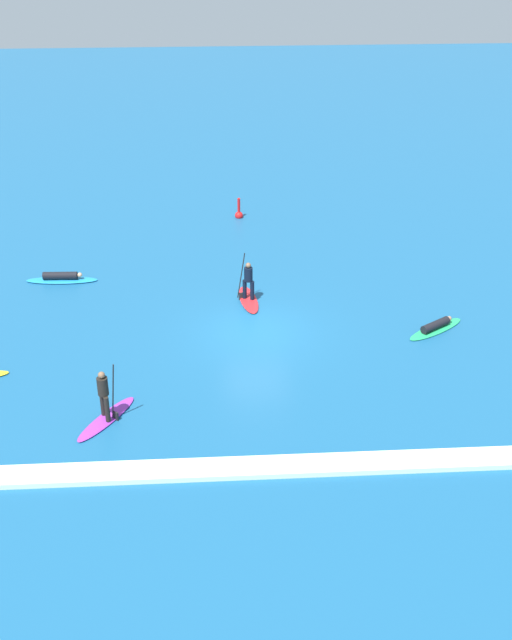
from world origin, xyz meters
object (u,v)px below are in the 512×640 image
surfer_on_red_board (248,291)px  marker_buoy (239,214)px  surfer_on_purple_board (105,406)px  surfer_on_blue_board (62,278)px  surfer_on_green_board (436,327)px

surfer_on_red_board → marker_buoy: bearing=-7.2°
surfer_on_red_board → surfer_on_purple_board: size_ratio=0.95×
surfer_on_purple_board → marker_buoy: (5.03, 17.36, -0.35)m
surfer_on_blue_board → surfer_on_green_board: bearing=-16.9°
surfer_on_blue_board → surfer_on_purple_board: 10.81m
surfer_on_blue_board → surfer_on_purple_board: (3.01, -10.38, 0.40)m
surfer_on_blue_board → marker_buoy: 10.65m
surfer_on_blue_board → marker_buoy: marker_buoy is taller
surfer_on_red_board → marker_buoy: size_ratio=2.22×
surfer_on_red_board → surfer_on_green_board: bearing=-119.2°
surfer_on_purple_board → surfer_on_red_board: bearing=0.6°
surfer_on_blue_board → surfer_on_purple_board: size_ratio=1.16×
surfer_on_purple_board → surfer_on_green_board: bearing=-34.5°
surfer_on_blue_board → marker_buoy: (8.04, 6.99, 0.05)m
surfer_on_green_board → marker_buoy: bearing=86.9°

